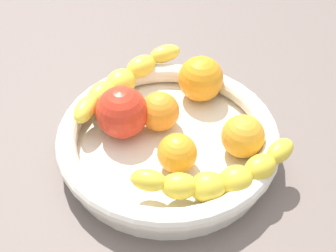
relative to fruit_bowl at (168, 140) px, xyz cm
name	(u,v)px	position (x,y,z in cm)	size (l,w,h in cm)	color
kitchen_counter	(168,160)	(0.00, 0.00, -4.04)	(120.00, 120.00, 3.00)	#695B54
fruit_bowl	(168,140)	(0.00, 0.00, 0.00)	(29.72, 29.72, 4.92)	silver
banana_draped_left	(220,177)	(9.05, 4.98, 2.24)	(7.82, 21.49, 4.19)	yellow
banana_draped_right	(123,81)	(-10.52, -5.24, 2.39)	(16.22, 17.29, 4.96)	yellow
orange_front	(177,153)	(4.49, 0.56, 2.12)	(5.06, 5.06, 5.06)	orange
orange_mid_left	(201,79)	(-8.82, 6.01, 2.92)	(6.66, 6.66, 6.66)	orange
orange_mid_right	(243,136)	(2.97, 9.31, 2.41)	(5.63, 5.63, 5.63)	orange
orange_rear	(160,111)	(-3.24, -0.72, 2.32)	(5.46, 5.46, 5.46)	orange
tomato_red	(122,112)	(-2.84, -5.81, 3.14)	(7.11, 7.11, 7.11)	red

